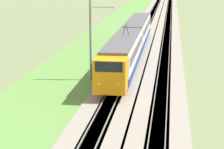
{
  "coord_description": "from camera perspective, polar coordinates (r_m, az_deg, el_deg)",
  "views": [
    {
      "loc": [
        -4.48,
        -4.9,
        10.95
      ],
      "look_at": [
        31.53,
        0.0,
        2.29
      ],
      "focal_mm": 70.0,
      "sensor_mm": 36.0,
      "label": 1
    }
  ],
  "objects": [
    {
      "name": "track_adjacent",
      "position": [
        55.54,
        6.91,
        2.11
      ],
      "size": [
        240.0,
        1.57,
        0.45
      ],
      "color": "#4C4238",
      "rests_on": "ground"
    },
    {
      "name": "passenger_train",
      "position": [
        54.75,
        2.53,
        4.46
      ],
      "size": [
        39.22,
        2.85,
        5.2
      ],
      "rotation": [
        0.0,
        0.0,
        3.14
      ],
      "color": "orange",
      "rests_on": "ground"
    },
    {
      "name": "ballast_adjacent",
      "position": [
        55.55,
        6.91,
        2.1
      ],
      "size": [
        240.0,
        4.4,
        0.3
      ],
      "color": "gray",
      "rests_on": "ground"
    },
    {
      "name": "track_main",
      "position": [
        55.76,
        2.56,
        2.23
      ],
      "size": [
        240.0,
        1.57,
        0.45
      ],
      "color": "#4C4238",
      "rests_on": "ground"
    },
    {
      "name": "grass_verge",
      "position": [
        56.67,
        -3.78,
        2.3
      ],
      "size": [
        240.0,
        8.13,
        0.12
      ],
      "color": "#5B8E42",
      "rests_on": "ground"
    },
    {
      "name": "catenary_mast_mid",
      "position": [
        43.67,
        -2.75,
        4.68
      ],
      "size": [
        0.22,
        2.56,
        8.39
      ],
      "color": "slate",
      "rests_on": "ground"
    },
    {
      "name": "ballast_main",
      "position": [
        55.76,
        2.56,
        2.23
      ],
      "size": [
        240.0,
        4.4,
        0.3
      ],
      "color": "gray",
      "rests_on": "ground"
    }
  ]
}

